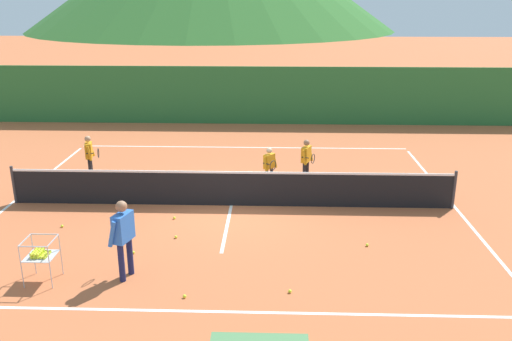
% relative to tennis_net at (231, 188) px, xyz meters
% --- Properties ---
extents(ground_plane, '(120.00, 120.00, 0.00)m').
position_rel_tennis_net_xyz_m(ground_plane, '(0.00, 0.00, -0.50)').
color(ground_plane, '#BC6038').
extents(line_baseline_near, '(12.05, 0.08, 0.01)m').
position_rel_tennis_net_xyz_m(line_baseline_near, '(0.00, -5.13, -0.50)').
color(line_baseline_near, white).
rests_on(line_baseline_near, ground).
extents(line_baseline_far, '(12.05, 0.08, 0.01)m').
position_rel_tennis_net_xyz_m(line_baseline_far, '(0.00, 5.79, -0.50)').
color(line_baseline_far, white).
rests_on(line_baseline_far, ground).
extents(line_sideline_west, '(0.08, 10.92, 0.01)m').
position_rel_tennis_net_xyz_m(line_sideline_west, '(-6.02, 0.00, -0.50)').
color(line_sideline_west, white).
rests_on(line_sideline_west, ground).
extents(line_sideline_east, '(0.08, 10.92, 0.01)m').
position_rel_tennis_net_xyz_m(line_sideline_east, '(6.02, 0.00, -0.50)').
color(line_sideline_east, white).
rests_on(line_sideline_east, ground).
extents(line_service_center, '(0.08, 5.67, 0.01)m').
position_rel_tennis_net_xyz_m(line_service_center, '(0.00, 0.00, -0.50)').
color(line_service_center, white).
rests_on(line_service_center, ground).
extents(tennis_net, '(11.92, 0.08, 1.05)m').
position_rel_tennis_net_xyz_m(tennis_net, '(0.00, 0.00, 0.00)').
color(tennis_net, '#333338').
rests_on(tennis_net, ground).
extents(instructor, '(0.45, 0.82, 1.66)m').
position_rel_tennis_net_xyz_m(instructor, '(-1.82, -3.93, 0.49)').
color(instructor, '#191E4C').
rests_on(instructor, ground).
extents(student_0, '(0.52, 0.60, 1.36)m').
position_rel_tennis_net_xyz_m(student_0, '(-4.50, 2.09, 0.32)').
color(student_0, black).
rests_on(student_0, ground).
extents(student_1, '(0.43, 0.68, 1.23)m').
position_rel_tennis_net_xyz_m(student_1, '(1.01, 1.43, 0.24)').
color(student_1, black).
rests_on(student_1, ground).
extents(student_2, '(0.42, 0.72, 1.35)m').
position_rel_tennis_net_xyz_m(student_2, '(2.11, 1.91, 0.31)').
color(student_2, black).
rests_on(student_2, ground).
extents(ball_cart, '(0.58, 0.58, 0.90)m').
position_rel_tennis_net_xyz_m(ball_cart, '(-3.45, -4.14, 0.09)').
color(ball_cart, '#B7B7BC').
rests_on(ball_cart, ground).
extents(tennis_ball_0, '(0.07, 0.07, 0.07)m').
position_rel_tennis_net_xyz_m(tennis_ball_0, '(1.47, -4.43, -0.47)').
color(tennis_ball_0, yellow).
rests_on(tennis_ball_0, ground).
extents(tennis_ball_1, '(0.07, 0.07, 0.07)m').
position_rel_tennis_net_xyz_m(tennis_ball_1, '(-1.14, -2.10, -0.47)').
color(tennis_ball_1, yellow).
rests_on(tennis_ball_1, ground).
extents(tennis_ball_2, '(0.07, 0.07, 0.07)m').
position_rel_tennis_net_xyz_m(tennis_ball_2, '(-0.52, -4.68, -0.47)').
color(tennis_ball_2, yellow).
rests_on(tennis_ball_2, ground).
extents(tennis_ball_3, '(0.07, 0.07, 0.07)m').
position_rel_tennis_net_xyz_m(tennis_ball_3, '(-1.94, -2.92, -0.47)').
color(tennis_ball_3, yellow).
rests_on(tennis_ball_3, ground).
extents(tennis_ball_4, '(0.07, 0.07, 0.07)m').
position_rel_tennis_net_xyz_m(tennis_ball_4, '(-4.05, -1.57, -0.47)').
color(tennis_ball_4, yellow).
rests_on(tennis_ball_4, ground).
extents(tennis_ball_5, '(0.07, 0.07, 0.07)m').
position_rel_tennis_net_xyz_m(tennis_ball_5, '(3.28, -2.37, -0.47)').
color(tennis_ball_5, yellow).
rests_on(tennis_ball_5, ground).
extents(tennis_ball_6, '(0.07, 0.07, 0.07)m').
position_rel_tennis_net_xyz_m(tennis_ball_6, '(-1.38, -0.97, -0.47)').
color(tennis_ball_6, yellow).
rests_on(tennis_ball_6, ground).
extents(windscreen_fence, '(26.51, 0.08, 2.50)m').
position_rel_tennis_net_xyz_m(windscreen_fence, '(0.00, 9.66, 0.75)').
color(windscreen_fence, '#286B33').
rests_on(windscreen_fence, ground).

